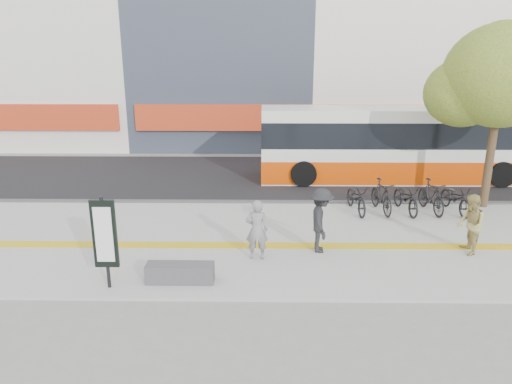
{
  "coord_description": "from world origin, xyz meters",
  "views": [
    {
      "loc": [
        -0.66,
        -11.25,
        5.28
      ],
      "look_at": [
        -0.85,
        2.0,
        1.36
      ],
      "focal_mm": 32.87,
      "sensor_mm": 36.0,
      "label": 1
    }
  ],
  "objects_px": {
    "street_tree": "(499,78)",
    "bus": "(396,146)",
    "seated_woman": "(257,230)",
    "signboard": "(105,235)",
    "bench": "(180,273)",
    "pedestrian_dark": "(321,220)",
    "pedestrian_tan": "(470,225)"
  },
  "relations": [
    {
      "from": "seated_woman",
      "to": "pedestrian_tan",
      "type": "distance_m",
      "value": 5.72
    },
    {
      "from": "seated_woman",
      "to": "pedestrian_dark",
      "type": "height_order",
      "value": "pedestrian_dark"
    },
    {
      "from": "street_tree",
      "to": "bus",
      "type": "distance_m",
      "value": 5.21
    },
    {
      "from": "signboard",
      "to": "street_tree",
      "type": "bearing_deg",
      "value": 29.07
    },
    {
      "from": "street_tree",
      "to": "bus",
      "type": "relative_size",
      "value": 0.55
    },
    {
      "from": "seated_woman",
      "to": "bus",
      "type": "bearing_deg",
      "value": -123.81
    },
    {
      "from": "pedestrian_tan",
      "to": "street_tree",
      "type": "bearing_deg",
      "value": 155.56
    },
    {
      "from": "signboard",
      "to": "seated_woman",
      "type": "relative_size",
      "value": 1.36
    },
    {
      "from": "street_tree",
      "to": "seated_woman",
      "type": "xyz_separation_m",
      "value": [
        -7.98,
        -4.67,
        -3.63
      ]
    },
    {
      "from": "bench",
      "to": "street_tree",
      "type": "height_order",
      "value": "street_tree"
    },
    {
      "from": "street_tree",
      "to": "seated_woman",
      "type": "distance_m",
      "value": 9.93
    },
    {
      "from": "seated_woman",
      "to": "pedestrian_dark",
      "type": "bearing_deg",
      "value": -162.49
    },
    {
      "from": "bus",
      "to": "pedestrian_dark",
      "type": "xyz_separation_m",
      "value": [
        -4.11,
        -7.84,
        -0.53
      ]
    },
    {
      "from": "bench",
      "to": "signboard",
      "type": "xyz_separation_m",
      "value": [
        -1.6,
        -0.31,
        1.06
      ]
    },
    {
      "from": "bench",
      "to": "seated_woman",
      "type": "relative_size",
      "value": 0.99
    },
    {
      "from": "pedestrian_tan",
      "to": "bus",
      "type": "bearing_deg",
      "value": -177.24
    },
    {
      "from": "bench",
      "to": "pedestrian_dark",
      "type": "relative_size",
      "value": 0.9
    },
    {
      "from": "bench",
      "to": "pedestrian_dark",
      "type": "distance_m",
      "value": 4.04
    },
    {
      "from": "bench",
      "to": "signboard",
      "type": "distance_m",
      "value": 1.94
    },
    {
      "from": "bench",
      "to": "seated_woman",
      "type": "bearing_deg",
      "value": 36.96
    },
    {
      "from": "signboard",
      "to": "bus",
      "type": "xyz_separation_m",
      "value": [
        9.24,
        10.01,
        0.13
      ]
    },
    {
      "from": "bus",
      "to": "seated_woman",
      "type": "distance_m",
      "value": 10.2
    },
    {
      "from": "bus",
      "to": "seated_woman",
      "type": "relative_size",
      "value": 7.14
    },
    {
      "from": "bench",
      "to": "signboard",
      "type": "height_order",
      "value": "signboard"
    },
    {
      "from": "signboard",
      "to": "street_tree",
      "type": "relative_size",
      "value": 0.35
    },
    {
      "from": "seated_woman",
      "to": "pedestrian_dark",
      "type": "relative_size",
      "value": 0.91
    },
    {
      "from": "bench",
      "to": "pedestrian_tan",
      "type": "xyz_separation_m",
      "value": [
        7.51,
        1.77,
        0.6
      ]
    },
    {
      "from": "signboard",
      "to": "pedestrian_tan",
      "type": "distance_m",
      "value": 9.35
    },
    {
      "from": "street_tree",
      "to": "seated_woman",
      "type": "height_order",
      "value": "street_tree"
    },
    {
      "from": "bench",
      "to": "pedestrian_tan",
      "type": "distance_m",
      "value": 7.74
    },
    {
      "from": "street_tree",
      "to": "seated_woman",
      "type": "relative_size",
      "value": 3.91
    },
    {
      "from": "street_tree",
      "to": "pedestrian_tan",
      "type": "height_order",
      "value": "street_tree"
    }
  ]
}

